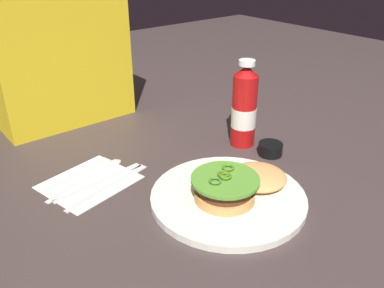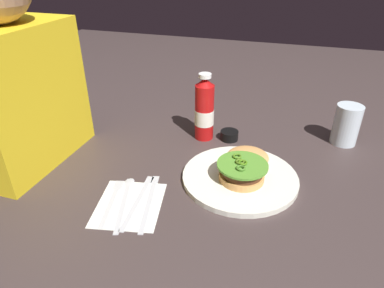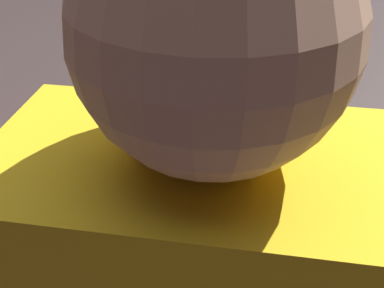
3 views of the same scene
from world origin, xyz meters
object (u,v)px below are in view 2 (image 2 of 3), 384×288
Objects in this scene: fork_utensil at (113,197)px; spoon_utensil at (125,195)px; diner_person at (14,77)px; steak_knife at (150,197)px; burger_sandwich at (244,166)px; water_glass at (346,125)px; butter_knife at (139,197)px; dinner_plate at (240,177)px; condiment_cup at (229,135)px; ketchup_bottle at (204,110)px; napkin at (129,204)px.

spoon_utensil is at bearing -53.62° from fork_utensil.
diner_person is at bearing 76.44° from spoon_utensil.
burger_sandwich is at bearing -50.62° from steak_knife.
butter_knife is (-0.44, 0.48, -0.06)m from water_glass.
fork_utensil is at bearing 126.38° from spoon_utensil.
condiment_cup is (0.21, 0.07, 0.01)m from dinner_plate.
water_glass is 0.62× the size of spoon_utensil.
burger_sandwich reaches higher than fork_utensil.
ketchup_bottle reaches higher than water_glass.
fork_utensil is at bearing 80.10° from napkin.
napkin is 0.05m from fork_utensil.
ketchup_bottle is at bearing 41.82° from burger_sandwich.
ketchup_bottle reaches higher than napkin.
water_glass is 0.65m from butter_knife.
spoon_utensil is (-0.36, 0.18, -0.01)m from condiment_cup.
condiment_cup is 0.10× the size of diner_person.
steak_knife is at bearing -76.89° from butter_knife.
ketchup_bottle reaches higher than burger_sandwich.
burger_sandwich reaches higher than napkin.
fork_utensil is (-0.19, 0.28, -0.03)m from burger_sandwich.
fork_utensil is 0.32× the size of diner_person.
burger_sandwich is 1.08× the size of spoon_utensil.
water_glass is (0.27, -0.26, 0.03)m from burger_sandwich.
dinner_plate is at bearing -82.83° from diner_person.
condiment_cup reaches higher than napkin.
fork_utensil is at bearing 121.51° from dinner_plate.
dinner_plate is 0.26m from butter_knife.
napkin is (-0.37, 0.08, -0.09)m from ketchup_bottle.
spoon_utensil is at bearing 43.02° from napkin.
diner_person is (-0.27, 0.43, 0.15)m from ketchup_bottle.
burger_sandwich is 0.28m from butter_knife.
diner_person is at bearing 79.83° from steak_knife.
spoon_utensil is at bearing 121.02° from dinner_plate.
ketchup_bottle is 1.21× the size of fork_utensil.
napkin is 0.03m from butter_knife.
dinner_plate is 0.26m from ketchup_bottle.
water_glass is 0.23× the size of diner_person.
butter_knife is at bearing 157.99° from condiment_cup.
steak_knife is at bearing 133.61° from water_glass.
spoon_utensil is at bearing 130.61° from water_glass.
dinner_plate reaches higher than spoon_utensil.
diner_person is at bearing 72.35° from fork_utensil.
dinner_plate is at bearing -53.24° from steak_knife.
napkin is 0.83× the size of steak_knife.
spoon_utensil is 0.36× the size of diner_person.
diner_person is (0.07, 0.39, 0.24)m from steak_knife.
ketchup_bottle is at bearing -10.47° from butter_knife.
burger_sandwich is at bearing -14.56° from dinner_plate.
water_glass is 2.18× the size of condiment_cup.
water_glass reaches higher than fork_utensil.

